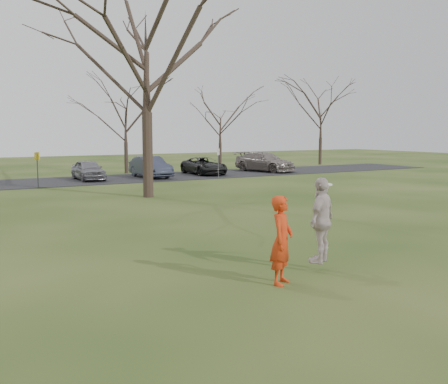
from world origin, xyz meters
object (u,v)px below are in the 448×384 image
at_px(car_5, 150,167).
at_px(catching_play, 322,220).
at_px(player_defender, 282,240).
at_px(big_tree, 146,54).
at_px(car_6, 204,166).
at_px(car_7, 265,162).
at_px(car_4, 88,170).

bearing_deg(car_5, catching_play, -104.75).
bearing_deg(player_defender, big_tree, 41.44).
relative_size(car_5, car_6, 0.97).
height_order(player_defender, car_5, player_defender).
distance_m(car_5, catching_play, 25.37).
bearing_deg(player_defender, catching_play, -21.70).
xyz_separation_m(car_5, car_6, (4.47, 0.41, -0.10)).
bearing_deg(car_6, car_7, 1.41).
bearing_deg(car_5, car_4, 173.97).
xyz_separation_m(car_4, car_7, (14.30, 0.07, 0.10)).
distance_m(car_5, car_6, 4.49).
relative_size(car_4, catching_play, 1.95).
xyz_separation_m(car_5, car_7, (10.00, 0.40, 0.04)).
relative_size(car_4, car_7, 0.75).
height_order(car_4, car_7, car_7).
height_order(player_defender, car_6, player_defender).
relative_size(car_6, catching_play, 2.27).
distance_m(car_4, car_7, 14.30).
distance_m(player_defender, big_tree, 16.77).
distance_m(car_6, big_tree, 14.73).
relative_size(player_defender, car_6, 0.42).
bearing_deg(car_7, car_5, 166.77).
xyz_separation_m(car_5, catching_play, (-5.72, -24.71, 0.44)).
height_order(car_7, big_tree, big_tree).
relative_size(car_5, catching_play, 2.20).
bearing_deg(player_defender, car_4, 46.35).
bearing_deg(big_tree, car_6, 49.93).
xyz_separation_m(car_7, catching_play, (-15.72, -25.11, 0.41)).
relative_size(player_defender, car_5, 0.43).
distance_m(player_defender, catching_play, 1.53).
height_order(car_6, car_7, car_7).
height_order(car_6, catching_play, catching_play).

